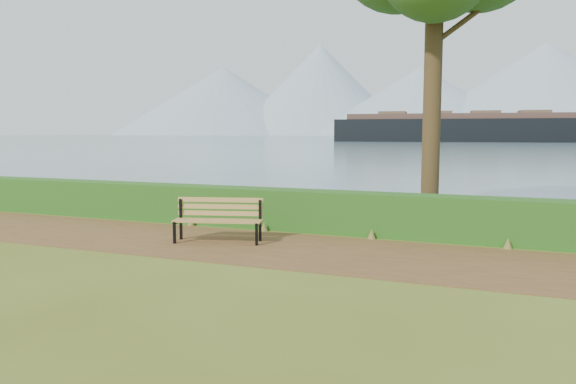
% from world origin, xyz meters
% --- Properties ---
extents(ground, '(140.00, 140.00, 0.00)m').
position_xyz_m(ground, '(0.00, 0.00, 0.00)').
color(ground, '#4E5919').
rests_on(ground, ground).
extents(path, '(40.00, 3.40, 0.01)m').
position_xyz_m(path, '(0.00, 0.30, 0.01)').
color(path, '#4F321B').
rests_on(path, ground).
extents(hedge, '(32.00, 0.85, 1.00)m').
position_xyz_m(hedge, '(0.00, 2.60, 0.50)').
color(hedge, '#194B15').
rests_on(hedge, ground).
extents(water, '(700.00, 510.00, 0.00)m').
position_xyz_m(water, '(0.00, 260.00, 0.01)').
color(water, slate).
rests_on(water, ground).
extents(mountains, '(585.00, 190.00, 70.00)m').
position_xyz_m(mountains, '(-9.17, 406.05, 27.70)').
color(mountains, '#8294AE').
rests_on(mountains, ground).
extents(bench, '(2.03, 1.07, 0.98)m').
position_xyz_m(bench, '(-1.49, 0.47, 0.56)').
color(bench, black).
rests_on(bench, ground).
extents(cargo_ship, '(78.51, 22.14, 23.55)m').
position_xyz_m(cargo_ship, '(2.36, 135.93, 3.51)').
color(cargo_ship, black).
rests_on(cargo_ship, ground).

